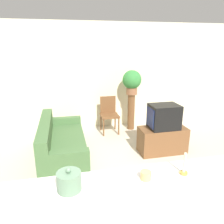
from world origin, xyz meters
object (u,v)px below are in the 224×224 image
wooden_chair (109,113)px  decorative_bowl (69,181)px  couch (61,145)px  potted_plant (132,81)px  television (164,117)px

wooden_chair → decorative_bowl: decorative_bowl is taller
couch → decorative_bowl: decorative_bowl is taller
couch → potted_plant: 2.39m
couch → wooden_chair: bearing=43.8°
television → couch: bearing=174.5°
couch → television: 2.10m
couch → potted_plant: potted_plant is taller
wooden_chair → potted_plant: (0.60, 0.06, 0.77)m
television → decorative_bowl: bearing=-130.0°
potted_plant → couch: bearing=-146.2°
wooden_chair → decorative_bowl: size_ratio=4.60×
wooden_chair → potted_plant: potted_plant is taller
television → decorative_bowl: size_ratio=2.99×
potted_plant → decorative_bowl: 4.06m
couch → wooden_chair: wooden_chair is taller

